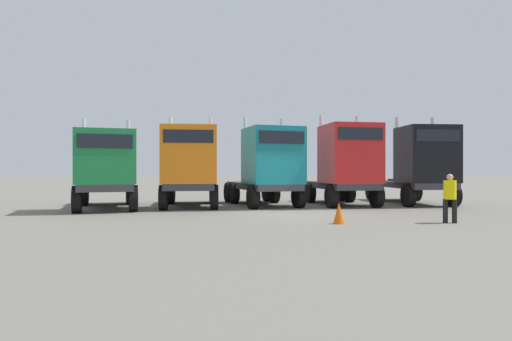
{
  "coord_description": "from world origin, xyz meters",
  "views": [
    {
      "loc": [
        -4.87,
        -16.89,
        1.76
      ],
      "look_at": [
        -0.58,
        4.92,
        1.72
      ],
      "focal_mm": 30.96,
      "sensor_mm": 36.0,
      "label": 1
    }
  ],
  "objects_px": {
    "semi_truck_teal": "(269,166)",
    "semi_truck_green": "(106,169)",
    "semi_truck_red": "(346,164)",
    "traffic_cone_near": "(339,213)",
    "visitor_in_hivis": "(450,195)",
    "semi_truck_orange": "(190,165)",
    "semi_truck_black": "(420,165)"
  },
  "relations": [
    {
      "from": "semi_truck_green",
      "to": "semi_truck_red",
      "type": "bearing_deg",
      "value": 82.99
    },
    {
      "from": "semi_truck_teal",
      "to": "semi_truck_red",
      "type": "bearing_deg",
      "value": 79.6
    },
    {
      "from": "semi_truck_teal",
      "to": "semi_truck_black",
      "type": "distance_m",
      "value": 7.67
    },
    {
      "from": "semi_truck_red",
      "to": "visitor_in_hivis",
      "type": "bearing_deg",
      "value": 6.79
    },
    {
      "from": "semi_truck_orange",
      "to": "traffic_cone_near",
      "type": "xyz_separation_m",
      "value": [
        4.48,
        -7.06,
        -1.61
      ]
    },
    {
      "from": "visitor_in_hivis",
      "to": "traffic_cone_near",
      "type": "height_order",
      "value": "visitor_in_hivis"
    },
    {
      "from": "traffic_cone_near",
      "to": "semi_truck_teal",
      "type": "bearing_deg",
      "value": 96.43
    },
    {
      "from": "semi_truck_green",
      "to": "semi_truck_red",
      "type": "xyz_separation_m",
      "value": [
        11.15,
        -0.07,
        0.25
      ]
    },
    {
      "from": "semi_truck_orange",
      "to": "semi_truck_green",
      "type": "bearing_deg",
      "value": -79.52
    },
    {
      "from": "semi_truck_red",
      "to": "visitor_in_hivis",
      "type": "distance_m",
      "value": 7.24
    },
    {
      "from": "semi_truck_red",
      "to": "traffic_cone_near",
      "type": "height_order",
      "value": "semi_truck_red"
    },
    {
      "from": "semi_truck_red",
      "to": "semi_truck_orange",
      "type": "bearing_deg",
      "value": -92.09
    },
    {
      "from": "semi_truck_orange",
      "to": "traffic_cone_near",
      "type": "relative_size",
      "value": 8.62
    },
    {
      "from": "semi_truck_green",
      "to": "semi_truck_teal",
      "type": "bearing_deg",
      "value": 84.86
    },
    {
      "from": "semi_truck_black",
      "to": "semi_truck_teal",
      "type": "bearing_deg",
      "value": -86.62
    },
    {
      "from": "semi_truck_red",
      "to": "semi_truck_black",
      "type": "xyz_separation_m",
      "value": [
        3.88,
        -0.13,
        -0.08
      ]
    },
    {
      "from": "semi_truck_green",
      "to": "semi_truck_orange",
      "type": "height_order",
      "value": "semi_truck_orange"
    },
    {
      "from": "traffic_cone_near",
      "to": "visitor_in_hivis",
      "type": "bearing_deg",
      "value": -7.78
    },
    {
      "from": "semi_truck_green",
      "to": "semi_truck_teal",
      "type": "xyz_separation_m",
      "value": [
        7.37,
        0.2,
        0.13
      ]
    },
    {
      "from": "semi_truck_green",
      "to": "traffic_cone_near",
      "type": "bearing_deg",
      "value": 43.95
    },
    {
      "from": "semi_truck_orange",
      "to": "semi_truck_red",
      "type": "height_order",
      "value": "semi_truck_red"
    },
    {
      "from": "semi_truck_orange",
      "to": "traffic_cone_near",
      "type": "height_order",
      "value": "semi_truck_orange"
    },
    {
      "from": "semi_truck_red",
      "to": "semi_truck_black",
      "type": "distance_m",
      "value": 3.88
    },
    {
      "from": "semi_truck_green",
      "to": "semi_truck_red",
      "type": "height_order",
      "value": "semi_truck_red"
    },
    {
      "from": "semi_truck_orange",
      "to": "semi_truck_teal",
      "type": "bearing_deg",
      "value": 91.79
    },
    {
      "from": "traffic_cone_near",
      "to": "semi_truck_orange",
      "type": "bearing_deg",
      "value": 122.4
    },
    {
      "from": "semi_truck_red",
      "to": "traffic_cone_near",
      "type": "relative_size",
      "value": 8.27
    },
    {
      "from": "semi_truck_teal",
      "to": "visitor_in_hivis",
      "type": "xyz_separation_m",
      "value": [
        4.46,
        -7.39,
        -1.0
      ]
    },
    {
      "from": "semi_truck_teal",
      "to": "semi_truck_green",
      "type": "bearing_deg",
      "value": -94.88
    },
    {
      "from": "semi_truck_green",
      "to": "semi_truck_black",
      "type": "xyz_separation_m",
      "value": [
        15.02,
        -0.2,
        0.18
      ]
    },
    {
      "from": "semi_truck_orange",
      "to": "semi_truck_red",
      "type": "distance_m",
      "value": 7.5
    },
    {
      "from": "visitor_in_hivis",
      "to": "traffic_cone_near",
      "type": "xyz_separation_m",
      "value": [
        -3.69,
        0.5,
        -0.58
      ]
    }
  ]
}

